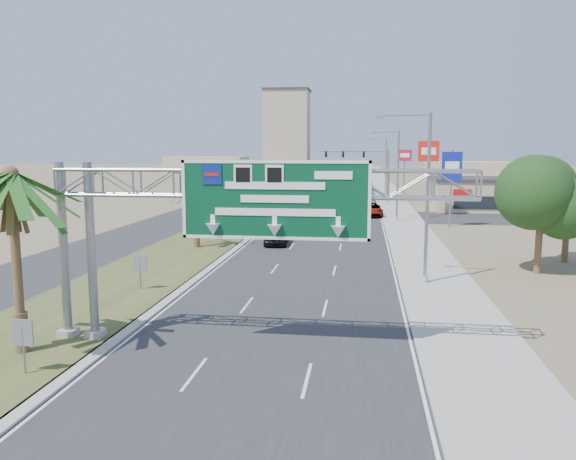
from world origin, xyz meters
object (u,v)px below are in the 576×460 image
(signal_mast, at_px, (374,171))
(store_building, at_px, (502,195))
(palm_near, at_px, (10,176))
(pole_sign_red_near, at_px, (428,156))
(car_mid_lane, at_px, (322,215))
(car_far, at_px, (332,191))
(pole_sign_blue, at_px, (452,170))
(car_right_lane, at_px, (371,210))
(sign_gantry, at_px, (237,197))
(pole_sign_red_far, at_px, (405,159))
(car_left_lane, at_px, (276,235))

(signal_mast, distance_m, store_building, 18.08)
(palm_near, xyz_separation_m, pole_sign_red_near, (20.47, 48.78, 0.28))
(car_mid_lane, relative_size, car_far, 0.91)
(signal_mast, height_order, car_far, signal_mast)
(car_far, relative_size, pole_sign_blue, 0.61)
(car_right_lane, height_order, pole_sign_blue, pole_sign_blue)
(palm_near, distance_m, car_right_lane, 50.77)
(sign_gantry, relative_size, signal_mast, 1.63)
(signal_mast, xyz_separation_m, pole_sign_red_far, (5.08, 9.75, 1.59))
(sign_gantry, xyz_separation_m, car_mid_lane, (0.38, 40.39, -5.33))
(pole_sign_red_near, bearing_deg, car_far, 112.32)
(sign_gantry, bearing_deg, car_right_lane, 82.93)
(palm_near, relative_size, pole_sign_blue, 1.05)
(signal_mast, height_order, car_right_lane, signal_mast)
(signal_mast, bearing_deg, car_right_lane, -91.73)
(car_far, bearing_deg, sign_gantry, -91.80)
(signal_mast, height_order, pole_sign_red_far, pole_sign_red_far)
(palm_near, distance_m, car_far, 81.11)
(car_far, bearing_deg, car_left_lane, -94.08)
(palm_near, distance_m, signal_mast, 65.60)
(sign_gantry, distance_m, store_building, 60.77)
(palm_near, relative_size, car_mid_lane, 1.89)
(pole_sign_blue, bearing_deg, car_mid_lane, 168.62)
(car_left_lane, bearing_deg, car_mid_lane, 75.43)
(sign_gantry, height_order, palm_near, palm_near)
(car_left_lane, height_order, pole_sign_red_far, pole_sign_red_far)
(car_left_lane, xyz_separation_m, car_far, (1.66, 53.68, -0.10))
(car_mid_lane, bearing_deg, pole_sign_blue, -10.50)
(pole_sign_blue, relative_size, pole_sign_red_far, 0.97)
(pole_sign_red_far, bearing_deg, pole_sign_red_near, -87.66)
(store_building, relative_size, pole_sign_red_far, 2.20)
(sign_gantry, relative_size, car_right_lane, 2.98)
(car_mid_lane, bearing_deg, pole_sign_red_near, 29.29)
(palm_near, distance_m, pole_sign_red_near, 52.90)
(car_right_lane, bearing_deg, sign_gantry, -99.83)
(sign_gantry, distance_m, car_mid_lane, 40.74)
(pole_sign_blue, distance_m, pole_sign_red_far, 34.17)
(signal_mast, xyz_separation_m, pole_sign_red_near, (6.10, -15.19, 2.36))
(store_building, relative_size, car_far, 3.71)
(signal_mast, relative_size, car_far, 2.12)
(sign_gantry, relative_size, pole_sign_blue, 2.12)
(store_building, bearing_deg, pole_sign_blue, -117.03)
(car_right_lane, distance_m, pole_sign_blue, 12.90)
(palm_near, distance_m, car_left_lane, 28.14)
(signal_mast, xyz_separation_m, store_building, (16.83, -5.97, -2.85))
(car_far, bearing_deg, signal_mast, -69.57)
(store_building, bearing_deg, car_right_lane, -151.06)
(store_building, height_order, pole_sign_blue, pole_sign_blue)
(store_building, xyz_separation_m, car_far, (-23.77, 22.53, -1.30))
(palm_near, distance_m, pole_sign_red_far, 76.25)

